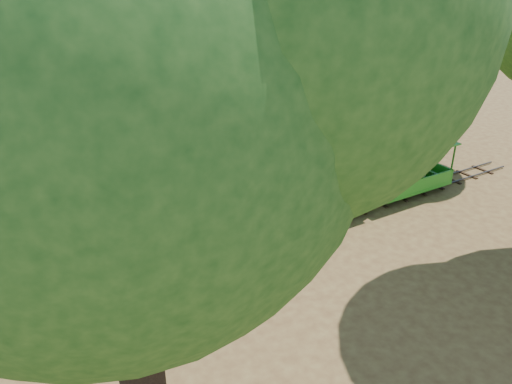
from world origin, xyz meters
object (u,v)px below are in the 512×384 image
locomotive (242,197)px  carriage_front (329,198)px  fence (188,144)px  carriage_rear (407,174)px

locomotive → carriage_front: size_ratio=0.82×
locomotive → fence: locomotive is taller
locomotive → carriage_front: locomotive is taller
locomotive → carriage_front: 3.45m
carriage_front → fence: carriage_front is taller
locomotive → carriage_rear: 7.16m
carriage_rear → carriage_front: bearing=-179.1°
carriage_front → fence: bearing=101.8°
carriage_front → carriage_rear: same height
locomotive → carriage_rear: size_ratio=0.82×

